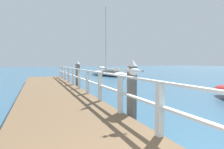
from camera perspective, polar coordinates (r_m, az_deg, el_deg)
pier_deck at (r=9.34m, az=-18.36°, el=-5.93°), size 2.81×18.05×0.42m
pier_railing at (r=9.43m, az=-10.42°, el=-0.58°), size 0.12×16.57×1.01m
dock_piling_near at (r=5.01m, az=6.32°, el=-5.65°), size 0.29×0.29×1.86m
dock_piling_far at (r=11.53m, az=-10.80°, el=-0.33°), size 0.29×0.29×1.86m
seagull_foreground at (r=4.06m, az=7.07°, el=1.03°), size 0.48×0.21×0.21m
seagull_background at (r=5.98m, az=-3.09°, el=1.95°), size 0.41×0.32×0.21m
boat_2 at (r=24.03m, az=-1.35°, el=0.58°), size 4.10×8.02×9.24m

